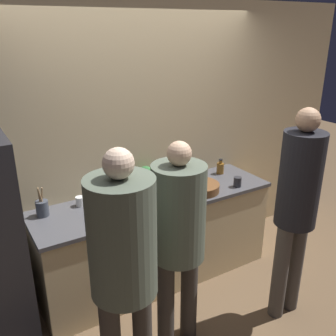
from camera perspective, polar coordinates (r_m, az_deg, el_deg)
ground_plane at (r=3.68m, az=1.30°, el=-19.10°), size 14.00×14.00×0.00m
wall_back at (r=3.59m, az=-4.64°, el=3.64°), size 5.20×0.06×2.60m
counter at (r=3.68m, az=-1.88°, el=-10.50°), size 2.28×0.69×0.89m
person_left at (r=2.28m, az=-6.86°, el=-13.28°), size 0.41×0.41×1.76m
person_center at (r=2.68m, az=1.59°, el=-9.40°), size 0.38×0.38×1.67m
person_right at (r=3.13m, az=19.04°, el=-4.82°), size 0.32×0.32×1.81m
fruit_bowl at (r=3.56m, az=4.87°, el=-2.92°), size 0.37×0.37×0.12m
utensil_crock at (r=3.26m, az=-18.62°, el=-5.78°), size 0.10×0.10×0.25m
bottle_clear at (r=3.03m, az=-8.73°, el=-6.48°), size 0.06×0.06×0.23m
bottle_amber at (r=3.99m, az=7.97°, el=0.03°), size 0.08×0.08×0.16m
cup_white at (r=3.35m, az=-13.27°, el=-4.96°), size 0.08×0.08×0.08m
cup_black at (r=3.70m, az=10.54°, el=-2.08°), size 0.08×0.08×0.10m
potted_plant at (r=3.60m, az=-3.41°, el=-1.27°), size 0.15×0.15×0.22m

